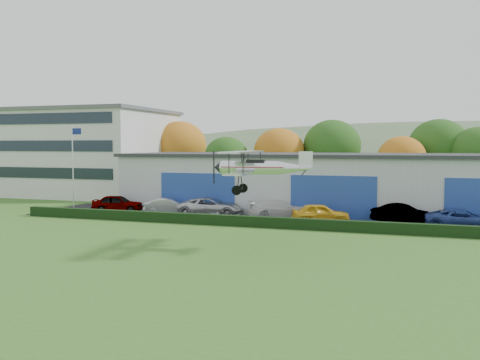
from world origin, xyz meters
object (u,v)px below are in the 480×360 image
(car_1, at_px, (168,206))
(car_5, at_px, (402,214))
(biplane, at_px, (257,166))
(office_block, at_px, (82,152))
(car_0, at_px, (118,203))
(car_4, at_px, (321,213))
(hangar, at_px, (342,182))
(car_3, at_px, (280,209))
(car_6, at_px, (462,219))
(flagpole, at_px, (74,159))
(car_2, at_px, (211,207))

(car_1, bearing_deg, car_5, -107.82)
(biplane, bearing_deg, office_block, 135.08)
(car_0, height_order, car_4, car_0)
(car_0, bearing_deg, office_block, 29.08)
(car_0, xyz_separation_m, car_5, (24.61, 0.68, -0.02))
(hangar, bearing_deg, car_5, -51.60)
(hangar, height_order, car_3, hangar)
(car_6, bearing_deg, hangar, 49.97)
(office_block, bearing_deg, car_0, -46.49)
(flagpole, relative_size, car_6, 1.56)
(flagpole, distance_m, biplane, 25.90)
(hangar, relative_size, car_3, 7.89)
(hangar, height_order, car_6, hangar)
(car_4, relative_size, car_6, 0.87)
(car_5, bearing_deg, car_4, 115.87)
(car_1, bearing_deg, car_2, -109.10)
(car_2, distance_m, car_4, 9.70)
(office_block, distance_m, car_3, 32.32)
(car_3, bearing_deg, car_5, -113.38)
(biplane, bearing_deg, hangar, 78.12)
(office_block, bearing_deg, car_3, -25.98)
(hangar, xyz_separation_m, office_block, (-33.00, 7.02, 2.56))
(flagpole, bearing_deg, car_6, -3.93)
(car_3, distance_m, biplane, 12.93)
(car_5, distance_m, car_6, 4.43)
(flagpole, relative_size, car_5, 1.75)
(car_4, height_order, car_6, car_4)
(office_block, bearing_deg, biplane, -40.75)
(flagpole, xyz_separation_m, car_0, (5.72, -1.57, -3.96))
(car_2, relative_size, car_5, 1.22)
(office_block, distance_m, car_6, 45.53)
(car_1, distance_m, car_2, 3.98)
(hangar, xyz_separation_m, car_5, (5.44, -6.87, -1.85))
(hangar, distance_m, biplane, 19.48)
(car_4, bearing_deg, hangar, -20.96)
(hangar, relative_size, car_5, 8.88)
(car_3, xyz_separation_m, car_6, (13.84, -1.34, -0.03))
(flagpole, relative_size, car_3, 1.56)
(hangar, distance_m, car_0, 20.68)
(car_6, bearing_deg, car_3, 85.36)
(car_1, xyz_separation_m, car_2, (3.98, 0.03, 0.09))
(car_2, distance_m, car_3, 5.97)
(office_block, distance_m, car_5, 41.11)
(car_1, bearing_deg, office_block, 33.02)
(office_block, relative_size, car_6, 4.02)
(flagpole, relative_size, car_2, 1.43)
(car_2, bearing_deg, car_0, 80.28)
(car_3, height_order, car_4, car_4)
(office_block, distance_m, car_4, 36.30)
(flagpole, relative_size, car_4, 1.79)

